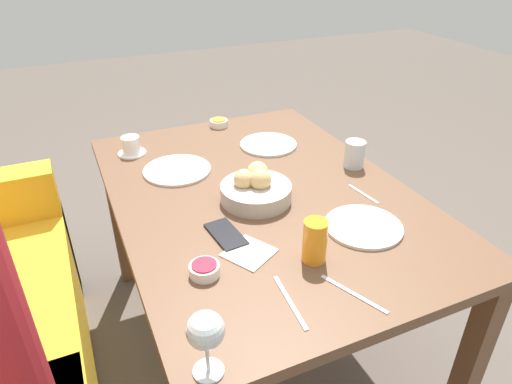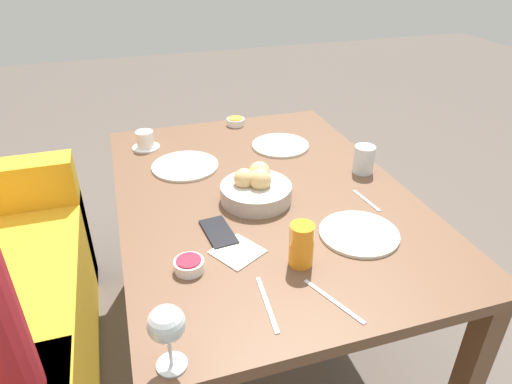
{
  "view_description": "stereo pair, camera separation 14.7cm",
  "coord_description": "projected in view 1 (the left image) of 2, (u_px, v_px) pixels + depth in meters",
  "views": [
    {
      "loc": [
        -1.21,
        0.56,
        1.49
      ],
      "look_at": [
        -0.04,
        0.04,
        0.74
      ],
      "focal_mm": 32.0,
      "sensor_mm": 36.0,
      "label": 1
    },
    {
      "loc": [
        -1.26,
        0.42,
        1.49
      ],
      "look_at": [
        -0.04,
        0.04,
        0.74
      ],
      "focal_mm": 32.0,
      "sensor_mm": 36.0,
      "label": 2
    }
  ],
  "objects": [
    {
      "name": "ground_plane",
      "position": [
        260.0,
        339.0,
        1.9
      ],
      "size": [
        10.0,
        10.0,
        0.0
      ],
      "primitive_type": "plane",
      "color": "#564C44"
    },
    {
      "name": "dining_table",
      "position": [
        261.0,
        213.0,
        1.58
      ],
      "size": [
        1.34,
        0.95,
        0.71
      ],
      "color": "brown",
      "rests_on": "ground_plane"
    },
    {
      "name": "bread_basket",
      "position": [
        256.0,
        189.0,
        1.47
      ],
      "size": [
        0.23,
        0.23,
        0.11
      ],
      "color": "#B2ADA3",
      "rests_on": "dining_table"
    },
    {
      "name": "plate_near_left",
      "position": [
        363.0,
        226.0,
        1.35
      ],
      "size": [
        0.23,
        0.23,
        0.01
      ],
      "color": "silver",
      "rests_on": "dining_table"
    },
    {
      "name": "plate_near_right",
      "position": [
        268.0,
        144.0,
        1.85
      ],
      "size": [
        0.23,
        0.23,
        0.01
      ],
      "color": "silver",
      "rests_on": "dining_table"
    },
    {
      "name": "plate_far_center",
      "position": [
        177.0,
        170.0,
        1.66
      ],
      "size": [
        0.25,
        0.25,
        0.01
      ],
      "color": "silver",
      "rests_on": "dining_table"
    },
    {
      "name": "juice_glass",
      "position": [
        315.0,
        241.0,
        1.19
      ],
      "size": [
        0.06,
        0.06,
        0.12
      ],
      "color": "orange",
      "rests_on": "dining_table"
    },
    {
      "name": "water_tumbler",
      "position": [
        354.0,
        154.0,
        1.67
      ],
      "size": [
        0.07,
        0.07,
        0.1
      ],
      "color": "silver",
      "rests_on": "dining_table"
    },
    {
      "name": "wine_glass",
      "position": [
        206.0,
        332.0,
        0.86
      ],
      "size": [
        0.08,
        0.08,
        0.16
      ],
      "color": "silver",
      "rests_on": "dining_table"
    },
    {
      "name": "coffee_cup",
      "position": [
        131.0,
        146.0,
        1.77
      ],
      "size": [
        0.11,
        0.11,
        0.07
      ],
      "color": "white",
      "rests_on": "dining_table"
    },
    {
      "name": "jam_bowl_berry",
      "position": [
        205.0,
        269.0,
        1.16
      ],
      "size": [
        0.08,
        0.08,
        0.03
      ],
      "color": "white",
      "rests_on": "dining_table"
    },
    {
      "name": "jam_bowl_honey",
      "position": [
        219.0,
        123.0,
        2.03
      ],
      "size": [
        0.08,
        0.08,
        0.03
      ],
      "color": "white",
      "rests_on": "dining_table"
    },
    {
      "name": "fork_silver",
      "position": [
        290.0,
        302.0,
        1.09
      ],
      "size": [
        0.19,
        0.03,
        0.0
      ],
      "color": "#B7B7BC",
      "rests_on": "dining_table"
    },
    {
      "name": "knife_silver",
      "position": [
        354.0,
        293.0,
        1.11
      ],
      "size": [
        0.18,
        0.08,
        0.0
      ],
      "color": "#B7B7BC",
      "rests_on": "dining_table"
    },
    {
      "name": "spoon_coffee",
      "position": [
        363.0,
        194.0,
        1.52
      ],
      "size": [
        0.14,
        0.03,
        0.0
      ],
      "color": "#B7B7BC",
      "rests_on": "dining_table"
    },
    {
      "name": "napkin",
      "position": [
        249.0,
        253.0,
        1.25
      ],
      "size": [
        0.16,
        0.16,
        0.0
      ],
      "color": "silver",
      "rests_on": "dining_table"
    },
    {
      "name": "cell_phone",
      "position": [
        226.0,
        234.0,
        1.32
      ],
      "size": [
        0.16,
        0.09,
        0.01
      ],
      "color": "black",
      "rests_on": "dining_table"
    }
  ]
}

